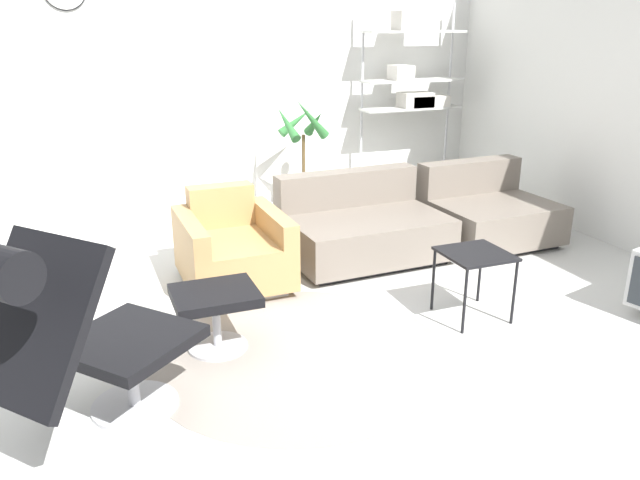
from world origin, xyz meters
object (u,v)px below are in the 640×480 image
at_px(armchair_red, 232,251).
at_px(couch_low, 362,229).
at_px(couch_second, 487,214).
at_px(shelf_unit, 414,74).
at_px(lounge_chair, 61,320).
at_px(potted_plant, 303,165).
at_px(ottoman, 215,305).
at_px(side_table, 475,260).

xyz_separation_m(armchair_red, couch_low, (1.14, 0.17, -0.02)).
height_order(couch_second, shelf_unit, shelf_unit).
bearing_deg(couch_low, lounge_chair, 35.79).
xyz_separation_m(couch_low, shelf_unit, (1.36, 1.65, 1.10)).
height_order(armchair_red, couch_low, armchair_red).
xyz_separation_m(lounge_chair, potted_plant, (2.26, 3.19, -0.15)).
distance_m(lounge_chair, potted_plant, 3.92).
relative_size(armchair_red, couch_second, 0.82).
bearing_deg(ottoman, armchair_red, 70.63).
bearing_deg(couch_second, armchair_red, 0.94).
bearing_deg(couch_second, couch_low, -3.65).
height_order(armchair_red, couch_second, armchair_red).
height_order(armchair_red, potted_plant, potted_plant).
bearing_deg(armchair_red, couch_second, -177.60).
bearing_deg(potted_plant, couch_second, -48.86).
height_order(couch_second, side_table, couch_second).
height_order(lounge_chair, side_table, lounge_chair).
bearing_deg(ottoman, lounge_chair, -139.45).
relative_size(side_table, shelf_unit, 0.22).
bearing_deg(couch_low, side_table, 96.77).
bearing_deg(armchair_red, couch_low, -172.72).
relative_size(ottoman, side_table, 1.08).
relative_size(lounge_chair, couch_second, 1.10).
bearing_deg(shelf_unit, couch_second, -94.53).
bearing_deg(shelf_unit, ottoman, -135.77).
relative_size(ottoman, armchair_red, 0.57).
xyz_separation_m(couch_low, potted_plant, (-0.02, 1.40, 0.26)).
bearing_deg(armchair_red, ottoman, 69.62).
bearing_deg(ottoman, potted_plant, 59.80).
xyz_separation_m(lounge_chair, armchair_red, (1.14, 1.63, -0.39)).
relative_size(couch_low, couch_second, 1.24).
bearing_deg(couch_low, potted_plant, -91.85).
bearing_deg(lounge_chair, couch_second, 76.26).
bearing_deg(armchair_red, side_table, 139.12).
distance_m(lounge_chair, armchair_red, 2.03).
relative_size(lounge_chair, shelf_unit, 0.56).
bearing_deg(side_table, lounge_chair, -168.62).
distance_m(side_table, shelf_unit, 3.30).
relative_size(ottoman, potted_plant, 0.41).
relative_size(armchair_red, side_table, 1.90).
bearing_deg(side_table, shelf_unit, 68.69).
xyz_separation_m(side_table, shelf_unit, (1.15, 2.95, 0.94)).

